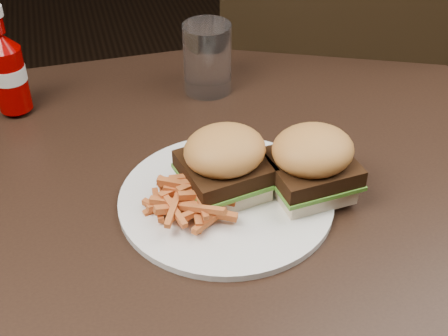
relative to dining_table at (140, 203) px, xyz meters
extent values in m
cube|color=black|center=(0.00, 0.00, 0.00)|extent=(1.20, 0.80, 0.04)
cube|color=black|center=(0.51, 0.50, -0.30)|extent=(0.61, 0.61, 0.04)
cylinder|color=white|center=(0.11, -0.05, 0.03)|extent=(0.29, 0.29, 0.01)
cube|color=#FDEFC6|center=(0.11, -0.04, 0.04)|extent=(0.11, 0.11, 0.02)
cube|color=beige|center=(0.22, -0.07, 0.04)|extent=(0.10, 0.10, 0.02)
cylinder|color=#820000|center=(-0.16, 0.25, 0.08)|extent=(0.07, 0.07, 0.10)
cylinder|color=white|center=(0.16, 0.24, 0.08)|extent=(0.09, 0.09, 0.13)
camera|label=1|loc=(-0.06, -0.66, 0.56)|focal=50.00mm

